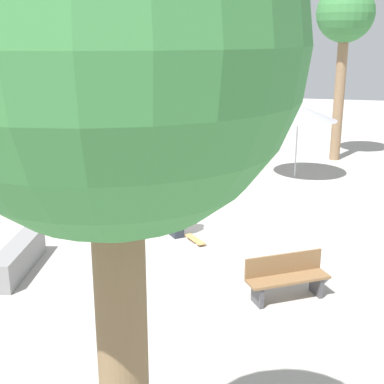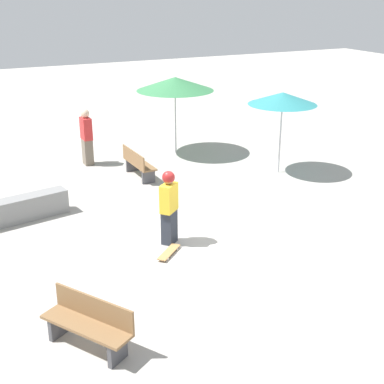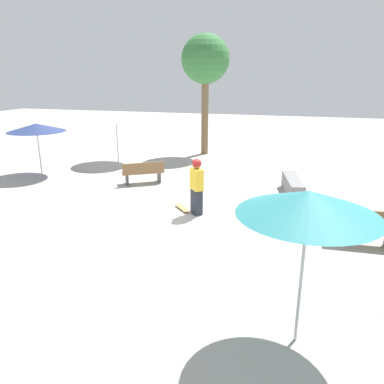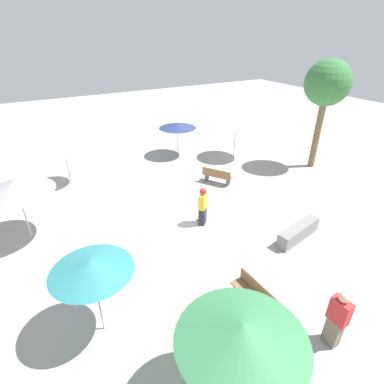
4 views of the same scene
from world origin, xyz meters
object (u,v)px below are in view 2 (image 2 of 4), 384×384
Objects in this scene: bench_far at (89,324)px; shade_umbrella_green at (175,84)px; concrete_ledge at (23,208)px; bench_near at (138,164)px; shade_umbrella_teal at (283,98)px; bystander_watching at (87,137)px; skateboard at (169,252)px; skater_main at (169,205)px.

bench_far is 10.90m from shade_umbrella_green.
bench_far is at bearing 0.99° from concrete_ledge.
shade_umbrella_teal is at bearing 68.07° from bench_near.
bench_near is 2.20m from bystander_watching.
skateboard is 3.36m from bench_far.
shade_umbrella_teal reaches higher than concrete_ledge.
bystander_watching reaches higher than skater_main.
bench_far reaches higher than concrete_ledge.
bystander_watching is (-6.87, 0.14, 0.84)m from skateboard.
concrete_ledge is at bearing -31.19° from bench_far.
bench_far is at bearing -31.58° from shade_umbrella_green.
skater_main is at bearing -156.98° from skateboard.
concrete_ledge reaches higher than skateboard.
bench_near is 3.38m from shade_umbrella_green.
skateboard is at bearing 24.57° from skater_main.
bystander_watching is at bearing -91.35° from shade_umbrella_green.
bench_far is at bearing -52.49° from shade_umbrella_teal.
shade_umbrella_teal reaches higher than skater_main.
skater_main is at bearing 45.09° from concrete_ledge.
shade_umbrella_green reaches higher than bench_far.
bystander_watching reaches higher than bench_near.
bench_near and bench_far have the same top height.
shade_umbrella_green is 1.05× the size of shade_umbrella_teal.
concrete_ledge is (-3.25, -2.49, 0.24)m from skateboard.
concrete_ledge is at bearing -87.92° from shade_umbrella_teal.
shade_umbrella_teal is (-3.53, 5.24, 2.25)m from skateboard.
shade_umbrella_green is (-1.82, 2.06, 1.96)m from bench_near.
bench_far is (5.58, 0.10, 0.12)m from concrete_ledge.
skater_main is 6.35m from bystander_watching.
skateboard is 0.29× the size of shade_umbrella_teal.
concrete_ledge is 1.24× the size of bystander_watching.
shade_umbrella_teal reaches higher than bench_near.
bystander_watching is at bearing -154.10° from bench_near.
bench_near reaches higher than concrete_ledge.
shade_umbrella_green is (-9.13, 5.62, 1.96)m from bench_far.
shade_umbrella_green is at bearing 129.07° from bench_near.
skater_main is 3.92m from bench_far.
bench_far is (7.31, -3.55, 0.00)m from bench_near.
skateboard is 0.28× the size of shade_umbrella_green.
skateboard is 6.93m from bystander_watching.
concrete_ledge is 1.42× the size of bench_far.
skater_main reaches higher than concrete_ledge.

